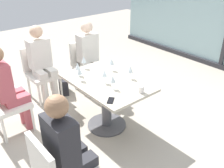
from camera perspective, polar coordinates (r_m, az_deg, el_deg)
ground_plane at (r=3.77m, az=-1.18°, el=-9.23°), size 12.00×12.00×0.00m
dining_table_main at (r=3.48m, az=-1.26°, el=-2.27°), size 1.23×0.78×0.73m
chair_far_left at (r=4.56m, az=-5.71°, el=4.69°), size 0.50×0.46×0.87m
chair_side_end at (r=4.45m, az=-15.83°, el=3.15°), size 0.50×0.46×0.87m
chair_front_left at (r=3.66m, az=-23.50°, el=-3.82°), size 0.46×0.50×0.87m
person_far_left at (r=4.40m, az=-5.02°, el=6.71°), size 0.39×0.34×1.26m
person_side_end at (r=4.28m, az=-15.54°, el=5.17°), size 0.39×0.34×1.26m
person_front_right at (r=2.39m, az=-9.92°, el=-13.79°), size 0.34×0.39×1.26m
person_front_left at (r=3.59m, az=-22.48°, el=-0.49°), size 0.34×0.39×1.26m
wine_glass_0 at (r=3.38m, az=-7.33°, el=2.90°), size 0.07×0.07×0.18m
wine_glass_1 at (r=3.29m, az=-1.75°, el=2.36°), size 0.07×0.07×0.18m
wine_glass_2 at (r=3.53m, az=-7.76°, el=3.94°), size 0.07×0.07×0.18m
wine_glass_3 at (r=3.41m, az=4.09°, el=3.29°), size 0.07×0.07×0.18m
wine_glass_4 at (r=3.14m, az=0.19°, el=1.09°), size 0.07×0.07×0.18m
wine_glass_5 at (r=3.65m, az=-0.13°, el=5.04°), size 0.07×0.07×0.18m
wine_glass_6 at (r=3.74m, az=-6.38°, el=5.44°), size 0.07×0.07×0.18m
coffee_cup at (r=3.11m, az=6.59°, el=-1.16°), size 0.08×0.08×0.09m
cell_phone_on_table at (r=2.94m, az=-0.30°, el=-3.71°), size 0.15×0.16×0.01m
handbag_0 at (r=4.61m, az=-10.87°, el=-0.32°), size 0.34×0.28×0.28m
handbag_1 at (r=4.46m, az=-20.78°, el=-2.77°), size 0.31×0.18×0.28m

